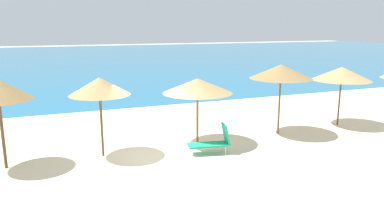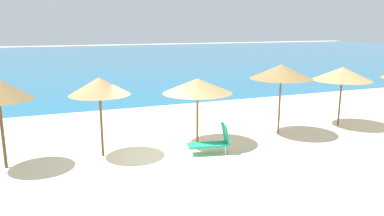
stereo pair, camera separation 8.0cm
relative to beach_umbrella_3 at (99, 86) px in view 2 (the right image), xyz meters
name	(u,v)px [view 2 (the right image)]	position (x,y,z in m)	size (l,w,h in m)	color
ground_plane	(153,156)	(1.62, -0.65, -2.46)	(160.00, 160.00, 0.00)	beige
sea_water	(70,59)	(1.62, 41.56, -2.45)	(160.00, 68.61, 0.01)	#1E6B93
beach_umbrella_3	(99,86)	(0.00, 0.00, 0.00)	(2.05, 2.05, 2.76)	brown
beach_umbrella_4	(197,86)	(3.59, 0.09, -0.21)	(2.62, 2.62, 2.53)	brown
beach_umbrella_5	(281,72)	(7.26, 0.06, 0.16)	(2.54, 2.54, 2.91)	brown
beach_umbrella_6	(342,74)	(10.59, 0.20, -0.10)	(2.58, 2.58, 2.66)	brown
lounge_chair_2	(213,142)	(3.67, -1.17, -2.02)	(1.54, 0.83, 1.07)	#199972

